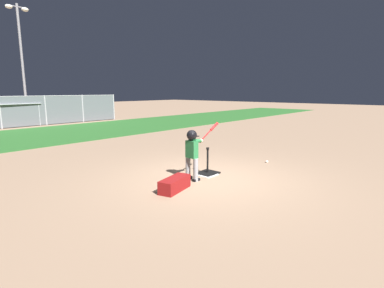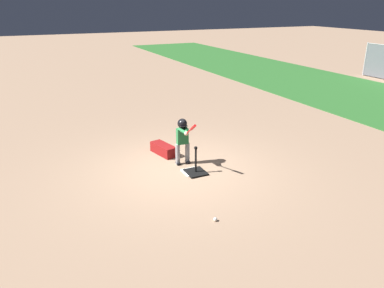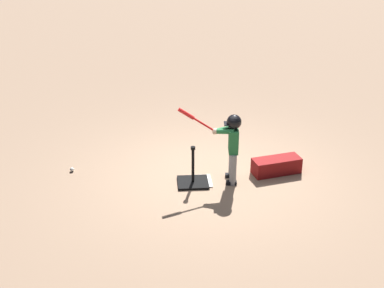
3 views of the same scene
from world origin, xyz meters
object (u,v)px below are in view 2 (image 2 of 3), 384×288
batting_tee (196,170)px  baseball (215,219)px  equipment_bag (163,149)px  batter_child (183,136)px

batting_tee → baseball: (2.09, -0.59, -0.04)m
batting_tee → equipment_bag: size_ratio=0.82×
baseball → batter_child: bearing=168.8°
batter_child → equipment_bag: bearing=-165.6°
baseball → batting_tee: bearing=164.1°
batting_tee → baseball: size_ratio=9.29×
baseball → equipment_bag: equipment_bag is taller
batting_tee → equipment_bag: (-1.48, -0.27, 0.06)m
equipment_bag → batting_tee: bearing=-2.8°
batting_tee → baseball: bearing=-15.9°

